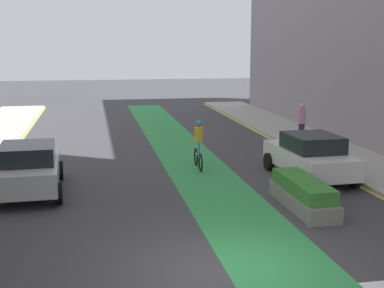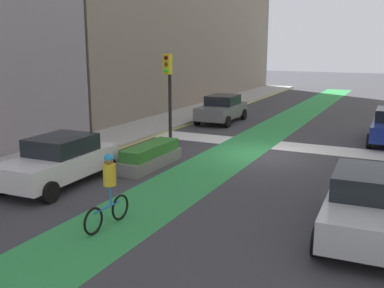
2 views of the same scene
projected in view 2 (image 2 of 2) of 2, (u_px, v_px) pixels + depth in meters
ground_plane at (264, 155)px, 18.46m from camera, size 120.00×120.00×0.00m
bike_lane_paint at (236, 152)px, 19.00m from camera, size 2.40×60.00×0.01m
crosswalk_band at (277, 145)px, 20.22m from camera, size 12.00×1.80×0.01m
sidewalk_right at (115, 137)px, 21.66m from camera, size 3.00×60.00×0.15m
curb_stripe_right at (141, 141)px, 21.04m from camera, size 0.16×60.00×0.01m
traffic_signal_near_right at (169, 79)px, 21.20m from camera, size 0.35×0.52×4.03m
car_silver_left_far at (368, 204)px, 10.44m from camera, size 2.17×4.27×1.57m
car_white_right_far at (59, 160)px, 14.39m from camera, size 2.15×4.26×1.57m
car_grey_right_near at (222, 109)px, 26.08m from camera, size 2.13×4.26×1.57m
cyclist_in_lane at (108, 189)px, 11.02m from camera, size 0.32×1.73×1.86m
median_planter at (150, 156)px, 16.56m from camera, size 0.92×3.23×0.85m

